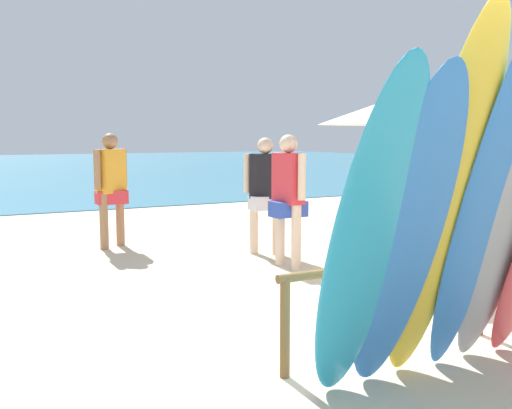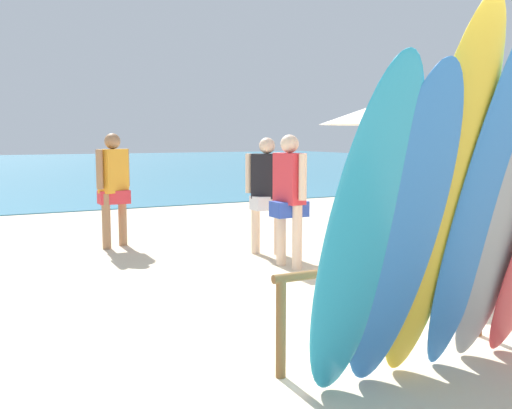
% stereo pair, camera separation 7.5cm
% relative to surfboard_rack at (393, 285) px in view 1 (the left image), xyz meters
% --- Properties ---
extents(ground, '(60.00, 60.00, 0.00)m').
position_rel_surfboard_rack_xyz_m(ground, '(0.00, 14.00, -0.53)').
color(ground, beige).
extents(ocean_water, '(60.00, 40.00, 0.02)m').
position_rel_surfboard_rack_xyz_m(ocean_water, '(0.00, 29.79, -0.52)').
color(ocean_water, teal).
rests_on(ocean_water, ground).
extents(surfboard_rack, '(2.00, 0.07, 0.72)m').
position_rel_surfboard_rack_xyz_m(surfboard_rack, '(0.00, 0.00, 0.00)').
color(surfboard_rack, brown).
rests_on(surfboard_rack, ground).
extents(surfboard_teal_0, '(0.60, 0.79, 2.11)m').
position_rel_surfboard_rack_xyz_m(surfboard_teal_0, '(-0.77, -0.66, 0.52)').
color(surfboard_teal_0, '#289EC6').
rests_on(surfboard_teal_0, ground).
extents(surfboard_blue_1, '(0.59, 0.78, 2.09)m').
position_rel_surfboard_rack_xyz_m(surfboard_blue_1, '(-0.47, -0.65, 0.51)').
color(surfboard_blue_1, '#337AD1').
rests_on(surfboard_blue_1, ground).
extents(surfboard_yellow_2, '(0.55, 0.85, 2.46)m').
position_rel_surfboard_rack_xyz_m(surfboard_yellow_2, '(-0.17, -0.64, 0.70)').
color(surfboard_yellow_2, yellow).
rests_on(surfboard_yellow_2, ground).
extents(surfboard_blue_3, '(0.51, 0.88, 2.55)m').
position_rel_surfboard_rack_xyz_m(surfboard_blue_3, '(0.18, -0.70, 0.74)').
color(surfboard_blue_3, '#337AD1').
rests_on(surfboard_blue_3, ground).
extents(beachgoer_near_rack, '(0.56, 0.40, 1.68)m').
position_rel_surfboard_rack_xyz_m(beachgoer_near_rack, '(-0.73, 5.31, 0.43)').
color(beachgoer_near_rack, '#9E704C').
rests_on(beachgoer_near_rack, ground).
extents(beachgoer_strolling, '(0.43, 0.63, 1.66)m').
position_rel_surfboard_rack_xyz_m(beachgoer_strolling, '(0.86, 2.95, 0.42)').
color(beachgoer_strolling, beige).
rests_on(beachgoer_strolling, ground).
extents(beachgoer_photographing, '(0.48, 0.44, 1.62)m').
position_rel_surfboard_rack_xyz_m(beachgoer_photographing, '(1.02, 3.82, 0.40)').
color(beachgoer_photographing, beige).
rests_on(beachgoer_photographing, ground).
extents(beach_chair_red, '(0.65, 0.75, 0.84)m').
position_rel_surfboard_rack_xyz_m(beach_chair_red, '(1.81, 1.56, -0.10)').
color(beach_chair_red, '#B7B7BC').
rests_on(beach_chair_red, ground).
extents(beach_chair_blue, '(0.73, 0.83, 0.82)m').
position_rel_surfboard_rack_xyz_m(beach_chair_blue, '(3.06, 1.93, -0.10)').
color(beach_chair_blue, '#B7B7BC').
rests_on(beach_chair_blue, ground).
extents(beach_umbrella, '(1.79, 1.79, 2.09)m').
position_rel_surfboard_rack_xyz_m(beach_umbrella, '(1.99, 2.40, 1.40)').
color(beach_umbrella, silver).
rests_on(beach_umbrella, ground).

